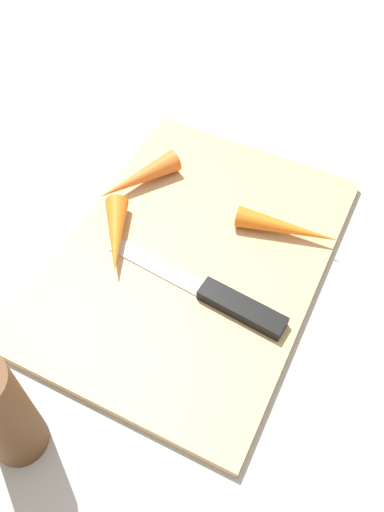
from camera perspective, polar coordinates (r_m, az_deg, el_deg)
The scene contains 7 objects.
ground_plane at distance 0.58m, azimuth 0.00°, elevation -0.69°, with size 1.40×1.40×0.00m, color #ADA8A0.
cutting_board at distance 0.57m, azimuth 0.00°, elevation -0.35°, with size 0.36×0.26×0.01m, color tan.
knife at distance 0.53m, azimuth 4.02°, elevation -4.89°, with size 0.04×0.20×0.01m.
carrot_shortest at distance 0.57m, azimuth -8.05°, elevation 2.14°, with size 0.03×0.03×0.09m, color orange.
carrot_longest at distance 0.58m, azimuth 10.07°, elevation 2.91°, with size 0.02×0.02×0.11m, color orange.
carrot_medium at distance 0.62m, azimuth -5.68°, elevation 8.19°, with size 0.03×0.03×0.10m, color orange.
pepper_grinder at distance 0.46m, azimuth -19.57°, elevation -15.43°, with size 0.05×0.05×0.13m, color brown.
Camera 1 is at (-0.29, -0.14, 0.47)m, focal length 37.87 mm.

